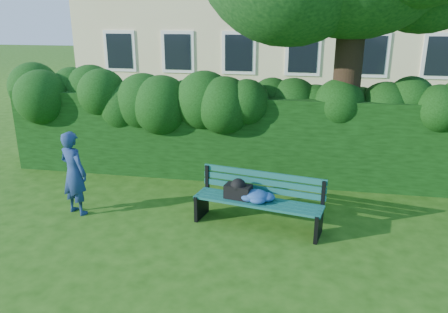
# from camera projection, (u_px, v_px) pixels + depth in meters

# --- Properties ---
(ground) EXTENTS (80.00, 80.00, 0.00)m
(ground) POSITION_uv_depth(u_px,v_px,m) (218.00, 218.00, 7.64)
(ground) COLOR #1D470D
(ground) RESTS_ON ground
(hedge) EXTENTS (10.00, 1.00, 1.80)m
(hedge) POSITION_uv_depth(u_px,v_px,m) (238.00, 136.00, 9.41)
(hedge) COLOR black
(hedge) RESTS_ON ground
(park_bench) EXTENTS (2.21, 0.96, 0.89)m
(park_bench) POSITION_uv_depth(u_px,v_px,m) (255.00, 197.00, 7.26)
(park_bench) COLOR #0E493F
(park_bench) RESTS_ON ground
(man_reading) EXTENTS (0.65, 0.54, 1.51)m
(man_reading) POSITION_uv_depth(u_px,v_px,m) (74.00, 173.00, 7.64)
(man_reading) COLOR navy
(man_reading) RESTS_ON ground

